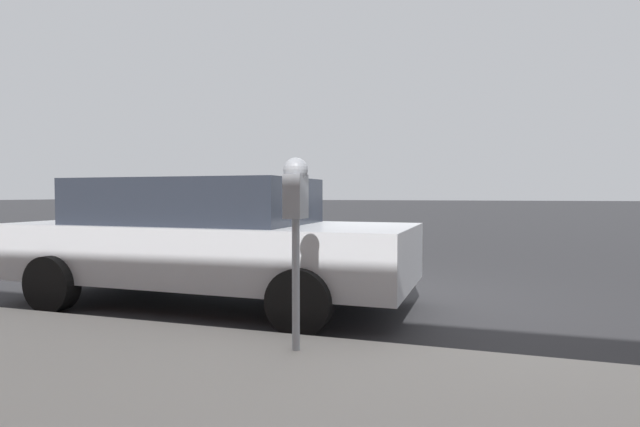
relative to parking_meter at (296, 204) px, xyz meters
The scene contains 3 objects.
ground_plane 2.89m from the parking_meter, ahead, with size 220.00×220.00×0.00m, color #2B2B2D.
parking_meter is the anchor object (origin of this frame).
car_silver 2.51m from the parking_meter, 46.32° to the left, with size 2.09×4.84×1.52m.
Camera 1 is at (-6.19, -1.41, 1.33)m, focal length 28.00 mm.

